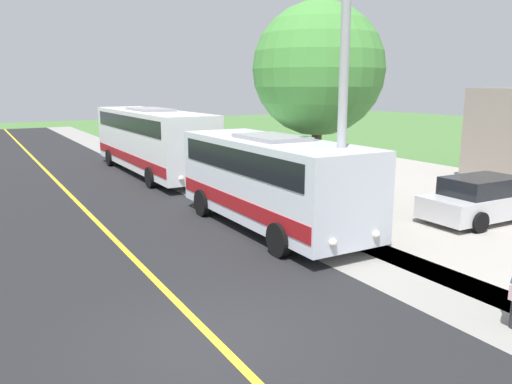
# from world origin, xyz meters

# --- Properties ---
(ground_plane) EXTENTS (120.00, 120.00, 0.00)m
(ground_plane) POSITION_xyz_m (0.00, 0.00, 0.00)
(ground_plane) COLOR #477238
(road_surface) EXTENTS (8.00, 100.00, 0.01)m
(road_surface) POSITION_xyz_m (0.00, 0.00, 0.00)
(road_surface) COLOR black
(road_surface) RESTS_ON ground
(sidewalk) EXTENTS (2.40, 100.00, 0.01)m
(sidewalk) POSITION_xyz_m (-5.20, 0.00, 0.00)
(sidewalk) COLOR gray
(sidewalk) RESTS_ON ground
(road_centre_line) EXTENTS (0.16, 100.00, 0.00)m
(road_centre_line) POSITION_xyz_m (0.00, 0.00, 0.01)
(road_centre_line) COLOR gold
(road_centre_line) RESTS_ON ground
(shuttle_bus_front) EXTENTS (2.71, 7.88, 2.86)m
(shuttle_bus_front) POSITION_xyz_m (-4.53, -5.49, 1.58)
(shuttle_bus_front) COLOR silver
(shuttle_bus_front) RESTS_ON ground
(transit_bus_rear) EXTENTS (2.74, 11.43, 3.24)m
(transit_bus_rear) POSITION_xyz_m (-4.54, -16.90, 1.78)
(transit_bus_rear) COLOR white
(transit_bus_rear) RESTS_ON ground
(street_light_pole) EXTENTS (1.97, 0.24, 8.34)m
(street_light_pole) POSITION_xyz_m (-4.88, -2.80, 4.58)
(street_light_pole) COLOR #9E9EA3
(street_light_pole) RESTS_ON ground
(parked_car_near) EXTENTS (4.42, 2.06, 1.45)m
(parked_car_near) POSITION_xyz_m (-10.98, -2.82, 0.69)
(parked_car_near) COLOR silver
(parked_car_near) RESTS_ON ground
(tree_curbside) EXTENTS (4.55, 4.55, 7.14)m
(tree_curbside) POSITION_xyz_m (-7.40, -7.09, 4.85)
(tree_curbside) COLOR #4C3826
(tree_curbside) RESTS_ON ground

